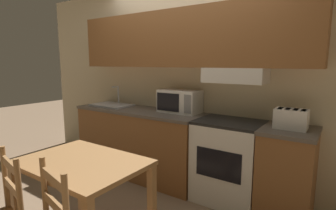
{
  "coord_description": "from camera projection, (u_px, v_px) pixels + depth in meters",
  "views": [
    {
      "loc": [
        1.66,
        -2.9,
        1.51
      ],
      "look_at": [
        0.05,
        -0.53,
        1.05
      ],
      "focal_mm": 28.0,
      "sensor_mm": 36.0,
      "label": 1
    }
  ],
  "objects": [
    {
      "name": "sink_basin",
      "position": [
        112.0,
        105.0,
        3.76
      ],
      "size": [
        0.57,
        0.37,
        0.28
      ],
      "color": "#B7BABF",
      "rests_on": "lower_counter_main"
    },
    {
      "name": "toaster",
      "position": [
        291.0,
        119.0,
        2.45
      ],
      "size": [
        0.3,
        0.21,
        0.19
      ],
      "color": "white",
      "rests_on": "lower_counter_right_stub"
    },
    {
      "name": "lower_counter_main",
      "position": [
        139.0,
        142.0,
        3.55
      ],
      "size": [
        1.83,
        0.58,
        0.9
      ],
      "color": "brown",
      "rests_on": "ground_plane"
    },
    {
      "name": "wall_back",
      "position": [
        187.0,
        62.0,
        3.22
      ],
      "size": [
        5.4,
        0.38,
        2.55
      ],
      "color": "beige",
      "rests_on": "ground_plane"
    },
    {
      "name": "microwave",
      "position": [
        180.0,
        101.0,
        3.25
      ],
      "size": [
        0.51,
        0.29,
        0.28
      ],
      "color": "white",
      "rests_on": "lower_counter_main"
    },
    {
      "name": "dining_table",
      "position": [
        83.0,
        175.0,
        2.05
      ],
      "size": [
        0.97,
        0.69,
        0.76
      ],
      "color": "#9E7042",
      "rests_on": "ground_plane"
    },
    {
      "name": "stove_range",
      "position": [
        228.0,
        161.0,
        2.86
      ],
      "size": [
        0.69,
        0.55,
        0.9
      ],
      "color": "white",
      "rests_on": "ground_plane"
    },
    {
      "name": "ground_plane",
      "position": [
        187.0,
        176.0,
        3.53
      ],
      "size": [
        16.0,
        16.0,
        0.0
      ],
      "primitive_type": "plane",
      "color": "#7F664C"
    },
    {
      "name": "lower_counter_right_stub",
      "position": [
        287.0,
        174.0,
        2.52
      ],
      "size": [
        0.49,
        0.58,
        0.9
      ],
      "color": "brown",
      "rests_on": "ground_plane"
    }
  ]
}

